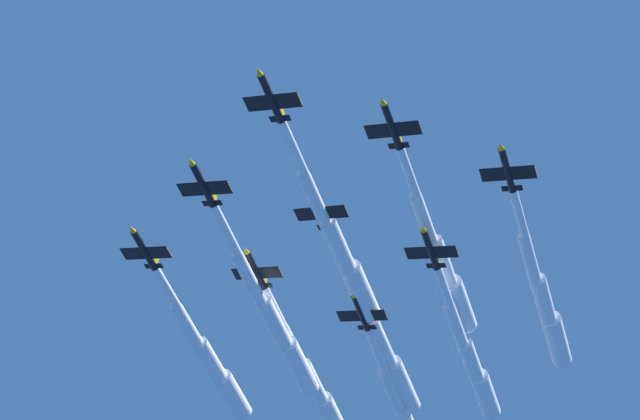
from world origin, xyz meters
The scene contains 8 objects.
jet_lead centered at (0.83, -8.41, 152.17)m, with size 13.62×54.56×4.20m.
jet_port_inner centered at (-11.68, -21.48, 154.22)m, with size 13.44×52.97×4.15m.
jet_starboard_inner centered at (18.21, -19.29, 150.79)m, with size 14.98×57.48×4.17m.
jet_port_mid centered at (5.34, -34.27, 152.58)m, with size 14.25×58.76×4.13m.
jet_starboard_mid centered at (-23.85, -35.61, 152.26)m, with size 13.78×53.00×4.17m.
jet_port_outer centered at (33.93, -24.09, 152.21)m, with size 13.79×51.06×4.17m.
jet_starboard_outer centered at (-7.64, -43.01, 150.70)m, with size 13.35×50.57×4.19m.
jet_trail_port centered at (22.02, -40.43, 154.19)m, with size 14.53×54.47×4.11m.
Camera 1 is at (-57.96, 113.13, 22.70)m, focal length 65.98 mm.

